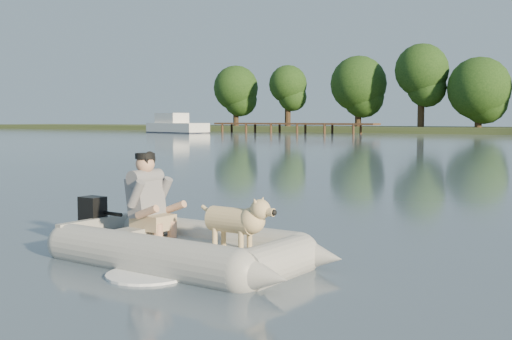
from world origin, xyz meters
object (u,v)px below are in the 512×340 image
Objects in this scene: dock at (292,128)px; cabin_cruiser at (177,123)px; man at (147,194)px; dinghy at (186,215)px; dog at (232,225)px.

cabin_cruiser reaches higher than dock.
dinghy is at bearing -4.24° from man.
man reaches higher than dock.
dock reaches higher than dog.
dinghy is 4.27× the size of man.
dog is at bearing -35.81° from cabin_cruiser.
dock is 58.27m from man.
dog is (27.50, -52.03, -0.08)m from dock.
dinghy is (26.94, -52.04, -0.02)m from dock.
dock is 58.85m from dog.
dock is at bearing 120.23° from man.
dock is at bearing 42.08° from cabin_cruiser.
dinghy reaches higher than dog.
cabin_cruiser reaches higher than man.
man reaches higher than dinghy.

